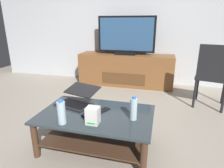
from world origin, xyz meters
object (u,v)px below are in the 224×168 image
at_px(television, 126,36).
at_px(cell_phone, 103,110).
at_px(water_bottle_near, 61,113).
at_px(tv_remote, 88,113).
at_px(dining_chair, 213,73).
at_px(media_cabinet, 126,70).
at_px(router_box, 93,115).
at_px(coffee_table, 96,124).
at_px(laptop, 77,98).
at_px(water_bottle_far, 134,109).

relative_size(television, cell_phone, 7.90).
distance_m(water_bottle_near, tv_remote, 0.29).
relative_size(television, dining_chair, 1.16).
bearing_deg(media_cabinet, router_box, -86.34).
bearing_deg(coffee_table, television, 92.98).
bearing_deg(laptop, cell_phone, -17.26).
height_order(dining_chair, laptop, dining_chair).
bearing_deg(tv_remote, television, 116.36).
distance_m(media_cabinet, television, 0.66).
bearing_deg(water_bottle_near, cell_phone, 50.47).
relative_size(coffee_table, media_cabinet, 0.59).
bearing_deg(television, water_bottle_far, -77.25).
relative_size(media_cabinet, water_bottle_near, 8.33).
bearing_deg(dining_chair, tv_remote, -134.96).
bearing_deg(water_bottle_near, television, 87.17).
relative_size(media_cabinet, water_bottle_far, 8.35).
xyz_separation_m(media_cabinet, dining_chair, (1.42, -0.79, 0.22)).
distance_m(television, router_box, 2.36).
distance_m(media_cabinet, water_bottle_near, 2.40).
bearing_deg(water_bottle_far, media_cabinet, 102.63).
distance_m(coffee_table, dining_chair, 1.89).
bearing_deg(media_cabinet, coffee_table, -87.05).
height_order(dining_chair, water_bottle_near, dining_chair).
distance_m(router_box, tv_remote, 0.19).
height_order(water_bottle_near, tv_remote, water_bottle_near).
xyz_separation_m(dining_chair, water_bottle_far, (-0.94, -1.36, -0.05)).
bearing_deg(water_bottle_far, water_bottle_near, -158.61).
bearing_deg(coffee_table, laptop, 147.31).
relative_size(dining_chair, water_bottle_far, 4.24).
bearing_deg(cell_phone, water_bottle_near, -101.40).
bearing_deg(laptop, router_box, -49.31).
bearing_deg(coffee_table, water_bottle_far, -3.94).
xyz_separation_m(media_cabinet, water_bottle_near, (-0.12, -2.39, 0.17)).
bearing_deg(tv_remote, laptop, 159.37).
distance_m(media_cabinet, tv_remote, 2.17).
distance_m(laptop, cell_phone, 0.35).
xyz_separation_m(coffee_table, tv_remote, (-0.06, -0.04, 0.13)).
xyz_separation_m(media_cabinet, router_box, (0.15, -2.32, 0.15)).
bearing_deg(media_cabinet, tv_remote, -88.81).
bearing_deg(tv_remote, water_bottle_near, -101.33).
xyz_separation_m(water_bottle_near, tv_remote, (0.16, 0.22, -0.10)).
bearing_deg(router_box, coffee_table, 101.50).
bearing_deg(laptop, media_cabinet, 85.02).
distance_m(coffee_table, television, 2.23).
relative_size(media_cabinet, cell_phone, 13.37).
bearing_deg(water_bottle_far, laptop, 162.56).
distance_m(water_bottle_far, tv_remote, 0.45).
height_order(cell_phone, tv_remote, tv_remote).
distance_m(television, laptop, 2.01).
bearing_deg(cell_phone, coffee_table, -95.95).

